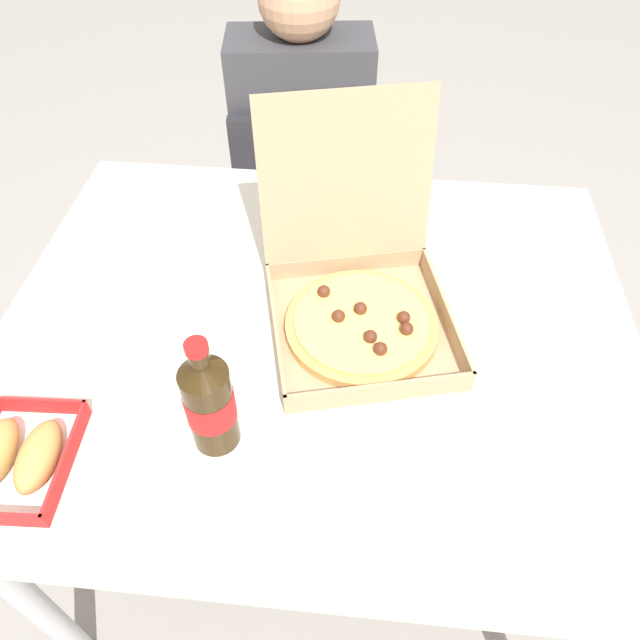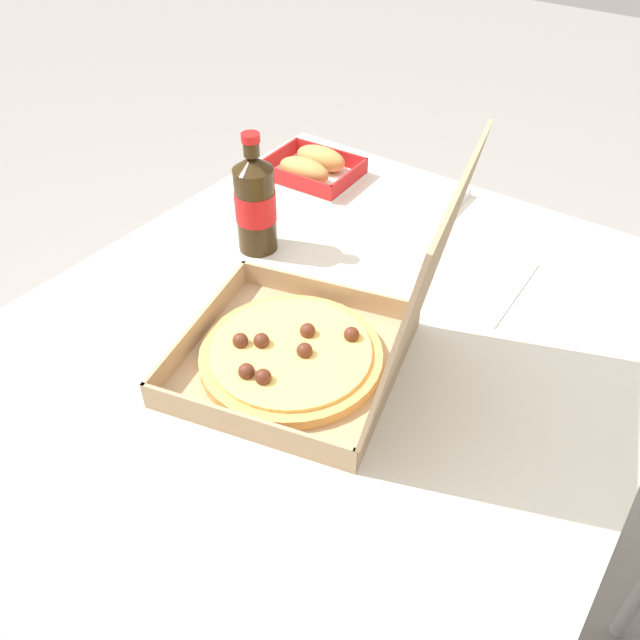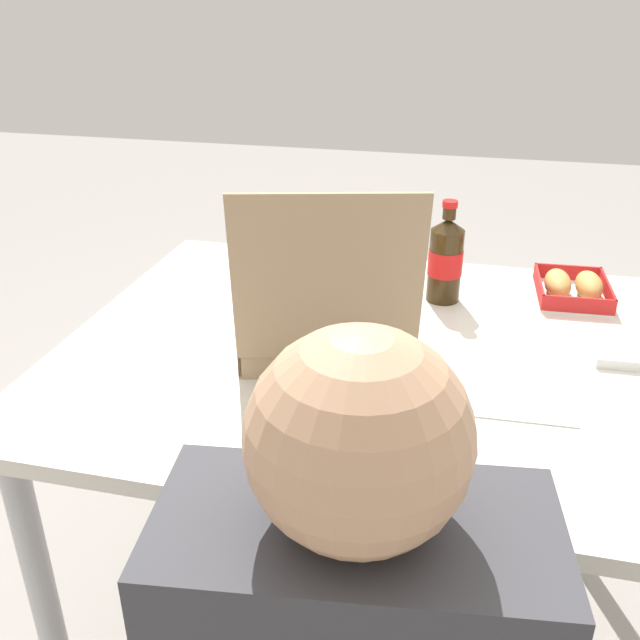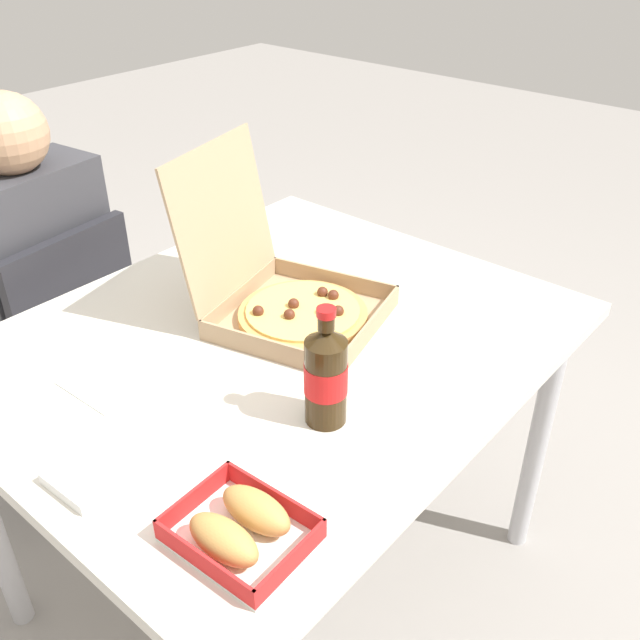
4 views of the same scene
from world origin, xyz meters
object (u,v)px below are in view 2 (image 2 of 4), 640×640
Objects in this scene: cola_bottle at (255,203)px; paper_menu at (477,280)px; napkin_pile at (436,196)px; bread_side_box at (313,166)px; pizza_box_open at (311,345)px.

cola_bottle is 0.41m from paper_menu.
napkin_pile is (-0.35, 0.19, -0.08)m from cola_bottle.
napkin_pile is (-0.07, 0.26, -0.02)m from bread_side_box.
paper_menu is at bearing 73.38° from bread_side_box.
pizza_box_open is at bearing 8.80° from napkin_pile.
pizza_box_open is 1.94× the size of cola_bottle.
bread_side_box is 0.30m from cola_bottle.
cola_bottle is (0.28, 0.08, 0.07)m from bread_side_box.
pizza_box_open is at bearing 53.17° from cola_bottle.
pizza_box_open reaches higher than bread_side_box.
pizza_box_open is 0.34m from cola_bottle.
pizza_box_open is 2.21× the size of bread_side_box.
pizza_box_open is 0.59m from bread_side_box.
paper_menu is (-0.14, 0.38, -0.09)m from cola_bottle.
bread_side_box reaches higher than napkin_pile.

